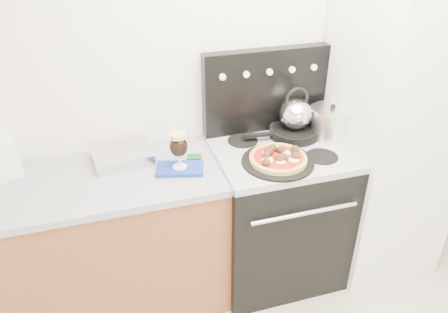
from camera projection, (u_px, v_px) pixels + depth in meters
name	position (u px, v px, depth m)	size (l,w,h in m)	color
room_shell	(363.00, 187.00, 1.58)	(3.52, 3.01, 2.52)	#B2AA97
base_cabinet	(95.00, 249.00, 2.49)	(1.45, 0.60, 0.86)	brown
countertop	(82.00, 183.00, 2.26)	(1.48, 0.63, 0.04)	#9595A0
stove_body	(276.00, 215.00, 2.74)	(0.76, 0.65, 0.88)	black
cooktop	(281.00, 152.00, 2.50)	(0.76, 0.65, 0.04)	#ADADB2
backguard	(265.00, 90.00, 2.59)	(0.76, 0.08, 0.50)	black
fridge	(390.00, 130.00, 2.63)	(0.64, 0.68, 1.90)	silver
foil_sheet	(122.00, 157.00, 2.40)	(0.31, 0.23, 0.06)	white
oven_mitt	(180.00, 169.00, 2.33)	(0.25, 0.14, 0.02)	navy
beer_glass	(179.00, 150.00, 2.27)	(0.10, 0.10, 0.21)	black
pizza_pan	(278.00, 162.00, 2.36)	(0.39, 0.39, 0.01)	black
pizza	(278.00, 157.00, 2.35)	(0.31, 0.31, 0.04)	#E4A06E
skillet	(294.00, 132.00, 2.62)	(0.29, 0.29, 0.05)	black
tea_kettle	(296.00, 112.00, 2.55)	(0.20, 0.20, 0.22)	silver
stock_pot	(331.00, 123.00, 2.58)	(0.24, 0.24, 0.17)	silver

